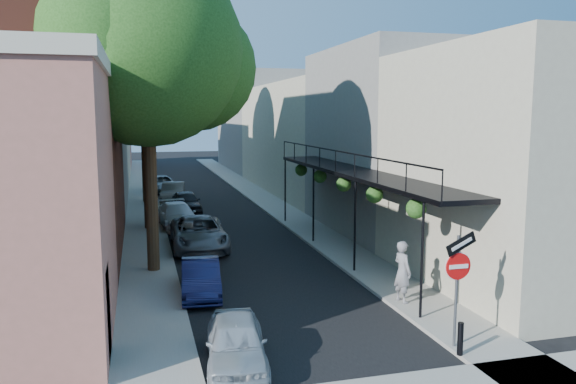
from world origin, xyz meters
TOP-DOWN VIEW (x-y plane):
  - road_surface at (0.00, 30.00)m, footprint 6.00×64.00m
  - sidewalk_left at (-4.00, 30.00)m, footprint 2.00×64.00m
  - sidewalk_right at (4.00, 30.00)m, footprint 2.00×64.00m
  - buildings_left at (-9.30, 28.76)m, footprint 10.10×59.10m
  - buildings_right at (8.99, 29.49)m, footprint 9.80×55.00m
  - sign_post at (3.16, 0.97)m, footprint 0.89×0.17m
  - bollard at (3.00, 0.50)m, footprint 0.14×0.14m
  - oak_near at (-3.37, 10.26)m, footprint 7.48×6.80m
  - oak_mid at (-3.42, 18.23)m, footprint 6.60×6.00m
  - oak_far at (-3.35, 27.27)m, footprint 7.70×7.00m
  - parked_car_a at (-2.19, 1.51)m, footprint 1.77×3.53m
  - parked_car_b at (-2.40, 6.93)m, footprint 1.47×3.52m
  - parked_car_c at (-1.79, 13.30)m, footprint 2.38×5.00m
  - parked_car_d at (-2.38, 18.25)m, footprint 2.23×4.49m
  - parked_car_e at (-1.57, 22.62)m, footprint 1.70×3.87m
  - parked_car_f at (-2.06, 26.83)m, footprint 1.91×4.18m
  - parked_car_g at (-2.60, 32.22)m, footprint 2.47×4.62m
  - pedestrian at (3.40, 4.36)m, footprint 0.58×0.76m

SIDE VIEW (x-z plane):
  - road_surface at x=0.00m, z-range 0.00..0.01m
  - sidewalk_left at x=-4.00m, z-range 0.00..0.12m
  - sidewalk_right at x=4.00m, z-range 0.00..0.12m
  - bollard at x=3.00m, z-range 0.12..0.92m
  - parked_car_b at x=-2.40m, z-range 0.00..1.13m
  - parked_car_a at x=-2.19m, z-range 0.00..1.16m
  - parked_car_g at x=-2.60m, z-range 0.00..1.23m
  - parked_car_d at x=-2.38m, z-range 0.00..1.26m
  - parked_car_e at x=-1.57m, z-range 0.00..1.30m
  - parked_car_f at x=-2.06m, z-range 0.00..1.33m
  - parked_car_c at x=-1.79m, z-range 0.00..1.38m
  - pedestrian at x=3.40m, z-range 0.12..2.01m
  - sign_post at x=3.16m, z-range 0.54..3.53m
  - buildings_right at x=8.99m, z-range -0.58..9.42m
  - buildings_left at x=-9.30m, z-range -1.06..10.94m
  - oak_mid at x=-3.42m, z-range 1.96..12.16m
  - oak_near at x=-3.37m, z-range 2.17..13.59m
  - oak_far at x=-3.35m, z-range 2.31..14.21m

